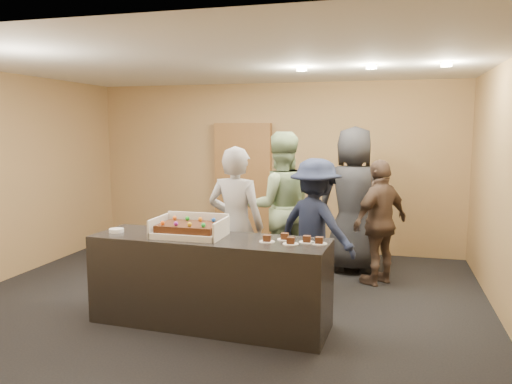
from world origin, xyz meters
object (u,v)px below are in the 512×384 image
at_px(person_navy_man, 316,227).
at_px(person_brown_extra, 380,222).
at_px(person_server_grey, 236,226).
at_px(person_dark_suit, 354,200).
at_px(plate_stack, 116,230).
at_px(person_sage_man, 280,207).
at_px(serving_counter, 210,281).
at_px(cake_box, 191,231).
at_px(sheet_cake, 189,227).
at_px(storage_cabinet, 243,186).

height_order(person_navy_man, person_brown_extra, person_navy_man).
xyz_separation_m(person_server_grey, person_dark_suit, (1.18, 1.67, 0.11)).
distance_m(plate_stack, person_sage_man, 2.18).
relative_size(serving_counter, cake_box, 3.44).
xyz_separation_m(plate_stack, person_sage_man, (1.39, 1.68, 0.05)).
xyz_separation_m(cake_box, person_dark_suit, (1.46, 2.30, 0.06)).
bearing_deg(sheet_cake, person_brown_extra, 44.90).
relative_size(storage_cabinet, person_brown_extra, 1.29).
height_order(person_navy_man, person_dark_suit, person_dark_suit).
distance_m(person_navy_man, person_brown_extra, 0.96).
height_order(cake_box, person_sage_man, person_sage_man).
relative_size(storage_cabinet, person_sage_man, 1.06).
height_order(person_sage_man, person_brown_extra, person_sage_man).
bearing_deg(person_sage_man, person_navy_man, 115.85).
bearing_deg(cake_box, sheet_cake, -90.94).
bearing_deg(cake_box, person_server_grey, 65.57).
bearing_deg(cake_box, person_dark_suit, 57.53).
relative_size(serving_counter, plate_stack, 15.68).
bearing_deg(plate_stack, serving_counter, 0.95).
bearing_deg(person_sage_man, serving_counter, 54.25).
xyz_separation_m(cake_box, person_server_grey, (0.28, 0.63, -0.05)).
bearing_deg(person_sage_man, plate_stack, 26.95).
xyz_separation_m(person_brown_extra, person_dark_suit, (-0.37, 0.49, 0.21)).
distance_m(serving_counter, cake_box, 0.54).
distance_m(cake_box, person_dark_suit, 2.73).
bearing_deg(person_navy_man, storage_cabinet, -24.82).
bearing_deg(storage_cabinet, serving_counter, -79.37).
height_order(storage_cabinet, person_brown_extra, storage_cabinet).
height_order(storage_cabinet, person_navy_man, storage_cabinet).
relative_size(storage_cabinet, person_server_grey, 1.15).
bearing_deg(person_sage_man, person_dark_suit, -166.82).
xyz_separation_m(sheet_cake, person_dark_suit, (1.46, 2.33, 0.01)).
bearing_deg(person_brown_extra, person_server_grey, -14.29).
height_order(storage_cabinet, cake_box, storage_cabinet).
bearing_deg(person_navy_man, plate_stack, 61.28).
distance_m(serving_counter, person_navy_man, 1.55).
bearing_deg(plate_stack, person_navy_man, 32.51).
height_order(storage_cabinet, sheet_cake, storage_cabinet).
xyz_separation_m(person_navy_man, person_dark_suit, (0.36, 1.12, 0.19)).
bearing_deg(person_dark_suit, cake_box, 54.41).
xyz_separation_m(serving_counter, person_dark_suit, (1.25, 2.33, 0.55)).
height_order(cake_box, sheet_cake, cake_box).
distance_m(plate_stack, person_navy_man, 2.28).
distance_m(person_server_grey, person_brown_extra, 1.95).
distance_m(person_server_grey, person_sage_man, 1.05).
relative_size(plate_stack, person_server_grey, 0.09).
xyz_separation_m(person_server_grey, person_navy_man, (0.82, 0.55, -0.08)).
distance_m(cake_box, sheet_cake, 0.06).
xyz_separation_m(storage_cabinet, person_brown_extra, (2.24, -1.41, -0.23)).
distance_m(serving_counter, person_sage_man, 1.78).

